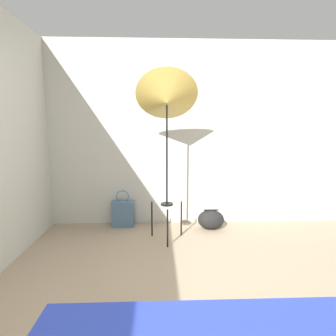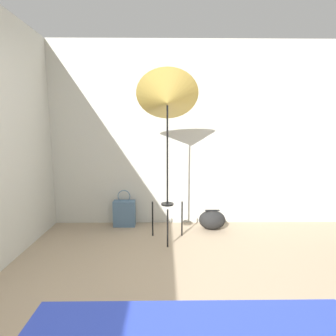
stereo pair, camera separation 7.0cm
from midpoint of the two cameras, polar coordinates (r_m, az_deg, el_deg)
name	(u,v)px [view 1 (the left image)]	position (r m, az deg, el deg)	size (l,w,h in m)	color
wall_back	(173,135)	(3.78, 0.63, 7.20)	(8.00, 0.05, 2.60)	beige
photo_umbrella	(167,101)	(3.17, -0.91, 14.42)	(0.75, 0.63, 2.05)	black
tote_bag	(123,213)	(3.86, -10.29, -9.69)	(0.31, 0.15, 0.53)	slate
duffel_bag	(211,219)	(3.77, 8.78, -11.02)	(0.37, 0.27, 0.27)	black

